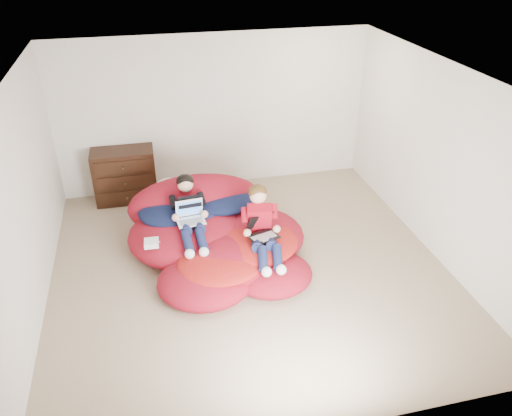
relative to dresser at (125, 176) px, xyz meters
The scene contains 9 objects.
room_shell 2.71m from the dresser, 56.07° to the right, with size 5.10×5.10×2.77m.
dresser is the anchor object (origin of this frame).
beanbag_pile 2.10m from the dresser, 57.22° to the right, with size 2.37×2.42×0.92m.
cream_pillow 1.15m from the dresser, 55.45° to the right, with size 0.45×0.29×0.29m, color beige.
older_boy 1.89m from the dresser, 63.73° to the right, with size 0.34×1.17×0.65m.
younger_boy 2.80m from the dresser, 53.16° to the right, with size 0.38×1.01×0.78m.
laptop_white 1.99m from the dresser, 65.17° to the right, with size 0.37×0.31×0.26m.
laptop_black 2.81m from the dresser, 53.33° to the right, with size 0.42×0.46×0.24m.
power_adapter 2.03m from the dresser, 81.34° to the right, with size 0.18×0.18×0.07m, color white.
Camera 1 is at (-1.13, -5.11, 3.95)m, focal length 35.00 mm.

